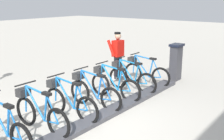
{
  "coord_description": "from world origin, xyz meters",
  "views": [
    {
      "loc": [
        -4.02,
        4.48,
        2.78
      ],
      "look_at": [
        0.5,
        -1.32,
        0.9
      ],
      "focal_mm": 44.78,
      "sensor_mm": 36.0,
      "label": 1
    }
  ],
  "objects_px": {
    "bike_docked_2": "(113,84)",
    "bike_docked_0": "(145,72)",
    "bike_docked_5": "(39,112)",
    "bike_docked_6": "(2,126)",
    "bike_docked_4": "(68,101)",
    "payment_kiosk": "(176,61)",
    "worker_near_rack": "(118,54)",
    "bike_docked_3": "(93,92)",
    "bike_docked_1": "(130,77)"
  },
  "relations": [
    {
      "from": "bike_docked_2",
      "to": "bike_docked_0",
      "type": "bearing_deg",
      "value": -90.0
    },
    {
      "from": "bike_docked_0",
      "to": "bike_docked_2",
      "type": "distance_m",
      "value": 1.72
    },
    {
      "from": "bike_docked_5",
      "to": "bike_docked_6",
      "type": "relative_size",
      "value": 1.0
    },
    {
      "from": "bike_docked_2",
      "to": "bike_docked_6",
      "type": "xyz_separation_m",
      "value": [
        0.0,
        3.45,
        0.0
      ]
    },
    {
      "from": "bike_docked_2",
      "to": "bike_docked_5",
      "type": "relative_size",
      "value": 1.0
    },
    {
      "from": "bike_docked_4",
      "to": "payment_kiosk",
      "type": "bearing_deg",
      "value": -97.14
    },
    {
      "from": "bike_docked_2",
      "to": "worker_near_rack",
      "type": "xyz_separation_m",
      "value": [
        1.13,
        -1.73,
        0.48
      ]
    },
    {
      "from": "bike_docked_3",
      "to": "bike_docked_0",
      "type": "bearing_deg",
      "value": -90.0
    },
    {
      "from": "bike_docked_4",
      "to": "bike_docked_3",
      "type": "bearing_deg",
      "value": -90.0
    },
    {
      "from": "bike_docked_1",
      "to": "bike_docked_4",
      "type": "height_order",
      "value": "same"
    },
    {
      "from": "bike_docked_5",
      "to": "bike_docked_6",
      "type": "bearing_deg",
      "value": 90.0
    },
    {
      "from": "bike_docked_1",
      "to": "worker_near_rack",
      "type": "bearing_deg",
      "value": -37.68
    },
    {
      "from": "bike_docked_5",
      "to": "worker_near_rack",
      "type": "distance_m",
      "value": 4.49
    },
    {
      "from": "bike_docked_3",
      "to": "bike_docked_4",
      "type": "bearing_deg",
      "value": 90.0
    },
    {
      "from": "bike_docked_3",
      "to": "bike_docked_6",
      "type": "bearing_deg",
      "value": 90.0
    },
    {
      "from": "worker_near_rack",
      "to": "bike_docked_2",
      "type": "bearing_deg",
      "value": 123.03
    },
    {
      "from": "payment_kiosk",
      "to": "bike_docked_6",
      "type": "relative_size",
      "value": 0.74
    },
    {
      "from": "payment_kiosk",
      "to": "bike_docked_2",
      "type": "distance_m",
      "value": 2.91
    },
    {
      "from": "bike_docked_6",
      "to": "bike_docked_4",
      "type": "bearing_deg",
      "value": -90.0
    },
    {
      "from": "payment_kiosk",
      "to": "bike_docked_4",
      "type": "bearing_deg",
      "value": 82.86
    },
    {
      "from": "bike_docked_1",
      "to": "bike_docked_5",
      "type": "relative_size",
      "value": 1.0
    },
    {
      "from": "bike_docked_2",
      "to": "bike_docked_5",
      "type": "height_order",
      "value": "same"
    },
    {
      "from": "bike_docked_1",
      "to": "bike_docked_3",
      "type": "relative_size",
      "value": 1.0
    },
    {
      "from": "bike_docked_2",
      "to": "bike_docked_5",
      "type": "xyz_separation_m",
      "value": [
        0.0,
        2.59,
        0.0
      ]
    },
    {
      "from": "payment_kiosk",
      "to": "worker_near_rack",
      "type": "relative_size",
      "value": 0.77
    },
    {
      "from": "bike_docked_1",
      "to": "bike_docked_2",
      "type": "relative_size",
      "value": 1.0
    },
    {
      "from": "bike_docked_2",
      "to": "bike_docked_1",
      "type": "bearing_deg",
      "value": -90.0
    },
    {
      "from": "payment_kiosk",
      "to": "bike_docked_1",
      "type": "height_order",
      "value": "payment_kiosk"
    },
    {
      "from": "payment_kiosk",
      "to": "bike_docked_6",
      "type": "bearing_deg",
      "value": 84.81
    },
    {
      "from": "bike_docked_4",
      "to": "bike_docked_5",
      "type": "bearing_deg",
      "value": 90.0
    },
    {
      "from": "bike_docked_6",
      "to": "worker_near_rack",
      "type": "distance_m",
      "value": 5.32
    },
    {
      "from": "bike_docked_0",
      "to": "bike_docked_1",
      "type": "xyz_separation_m",
      "value": [
        0.0,
        0.86,
        0.0
      ]
    },
    {
      "from": "bike_docked_1",
      "to": "bike_docked_2",
      "type": "height_order",
      "value": "same"
    },
    {
      "from": "bike_docked_2",
      "to": "bike_docked_4",
      "type": "relative_size",
      "value": 1.0
    },
    {
      "from": "bike_docked_5",
      "to": "worker_near_rack",
      "type": "relative_size",
      "value": 1.04
    },
    {
      "from": "bike_docked_0",
      "to": "worker_near_rack",
      "type": "bearing_deg",
      "value": -0.37
    },
    {
      "from": "payment_kiosk",
      "to": "bike_docked_4",
      "type": "height_order",
      "value": "payment_kiosk"
    },
    {
      "from": "bike_docked_2",
      "to": "bike_docked_6",
      "type": "distance_m",
      "value": 3.45
    },
    {
      "from": "payment_kiosk",
      "to": "bike_docked_2",
      "type": "height_order",
      "value": "payment_kiosk"
    },
    {
      "from": "bike_docked_2",
      "to": "bike_docked_3",
      "type": "distance_m",
      "value": 0.86
    },
    {
      "from": "bike_docked_2",
      "to": "worker_near_rack",
      "type": "height_order",
      "value": "worker_near_rack"
    },
    {
      "from": "bike_docked_5",
      "to": "bike_docked_4",
      "type": "bearing_deg",
      "value": -90.0
    },
    {
      "from": "bike_docked_0",
      "to": "bike_docked_5",
      "type": "height_order",
      "value": "same"
    },
    {
      "from": "bike_docked_2",
      "to": "bike_docked_6",
      "type": "relative_size",
      "value": 1.0
    },
    {
      "from": "bike_docked_1",
      "to": "bike_docked_4",
      "type": "xyz_separation_m",
      "value": [
        0.0,
        2.59,
        0.0
      ]
    },
    {
      "from": "bike_docked_1",
      "to": "bike_docked_6",
      "type": "distance_m",
      "value": 4.31
    },
    {
      "from": "payment_kiosk",
      "to": "bike_docked_1",
      "type": "relative_size",
      "value": 0.74
    },
    {
      "from": "payment_kiosk",
      "to": "bike_docked_0",
      "type": "height_order",
      "value": "payment_kiosk"
    },
    {
      "from": "bike_docked_1",
      "to": "bike_docked_6",
      "type": "bearing_deg",
      "value": 90.0
    },
    {
      "from": "bike_docked_1",
      "to": "bike_docked_6",
      "type": "xyz_separation_m",
      "value": [
        0.0,
        4.31,
        0.0
      ]
    }
  ]
}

